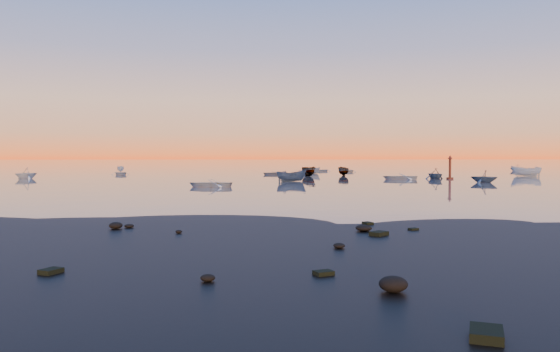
{
  "coord_description": "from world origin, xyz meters",
  "views": [
    {
      "loc": [
        0.25,
        -28.26,
        3.28
      ],
      "look_at": [
        3.37,
        28.0,
        1.13
      ],
      "focal_mm": 35.0,
      "sensor_mm": 36.0,
      "label": 1
    }
  ],
  "objects": [
    {
      "name": "mud_lobes",
      "position": [
        0.0,
        -1.0,
        0.01
      ],
      "size": [
        140.0,
        6.0,
        0.07
      ],
      "primitive_type": null,
      "color": "black",
      "rests_on": "ground"
    },
    {
      "name": "moored_fleet",
      "position": [
        0.0,
        53.0,
        0.0
      ],
      "size": [
        124.0,
        58.0,
        1.2
      ],
      "primitive_type": null,
      "color": "silver",
      "rests_on": "ground"
    },
    {
      "name": "channel_marker",
      "position": [
        27.86,
        45.54,
        1.34
      ],
      "size": [
        0.96,
        0.96,
        3.4
      ],
      "color": "#4B1A10",
      "rests_on": "ground"
    },
    {
      "name": "boat_near_center",
      "position": [
        5.43,
        39.39,
        0.0
      ],
      "size": [
        3.1,
        4.44,
        1.42
      ],
      "primitive_type": "imported",
      "rotation": [
        0.0,
        0.0,
        1.94
      ],
      "color": "#324560",
      "rests_on": "ground"
    },
    {
      "name": "ground",
      "position": [
        0.0,
        100.0,
        0.0
      ],
      "size": [
        600.0,
        600.0,
        0.0
      ],
      "primitive_type": "plane",
      "color": "slate",
      "rests_on": "ground"
    },
    {
      "name": "boat_near_right",
      "position": [
        25.92,
        45.91,
        0.0
      ],
      "size": [
        3.58,
        2.39,
        1.15
      ],
      "primitive_type": "imported",
      "rotation": [
        0.0,
        0.0,
        3.44
      ],
      "color": "#324560",
      "rests_on": "ground"
    }
  ]
}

